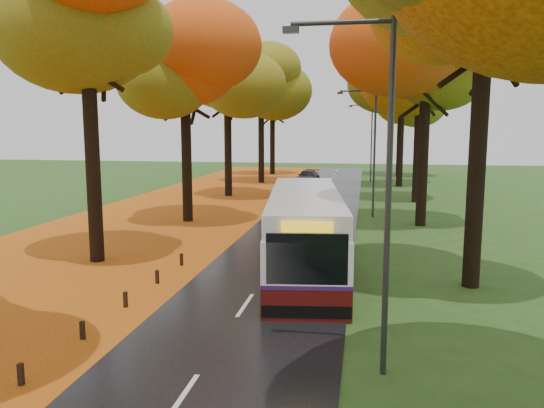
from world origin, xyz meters
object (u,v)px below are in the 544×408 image
(streetlamp_near, at_px, (377,171))
(car_silver, at_px, (292,187))
(car_dark, at_px, (308,177))
(streetlamp_far, at_px, (369,136))
(car_white, at_px, (282,194))
(bus, at_px, (305,229))
(streetlamp_mid, at_px, (371,143))

(streetlamp_near, height_order, car_silver, streetlamp_near)
(streetlamp_near, bearing_deg, car_dark, 98.30)
(car_silver, distance_m, car_dark, 10.31)
(car_silver, bearing_deg, streetlamp_far, 44.51)
(car_white, bearing_deg, car_silver, 86.06)
(bus, bearing_deg, streetlamp_far, 78.64)
(streetlamp_mid, bearing_deg, car_white, 145.19)
(car_silver, bearing_deg, car_white, -109.42)
(streetlamp_far, bearing_deg, car_white, -109.51)
(streetlamp_mid, bearing_deg, bus, -100.99)
(car_silver, xyz_separation_m, car_dark, (0.19, 10.31, -0.08))
(car_white, bearing_deg, car_dark, 85.34)
(car_dark, bearing_deg, streetlamp_far, 30.71)
(streetlamp_mid, xyz_separation_m, car_silver, (-6.25, 9.23, -3.96))
(streetlamp_far, bearing_deg, car_silver, -116.08)
(streetlamp_mid, distance_m, car_dark, 20.85)
(streetlamp_mid, xyz_separation_m, car_dark, (-6.06, 19.53, -4.03))
(bus, distance_m, car_white, 18.07)
(streetlamp_far, distance_m, bus, 35.55)
(car_silver, bearing_deg, streetlamp_near, -98.08)
(car_silver, bearing_deg, streetlamp_mid, -75.29)
(bus, xyz_separation_m, car_white, (-3.67, 17.67, -0.89))
(streetlamp_near, relative_size, car_silver, 1.84)
(streetlamp_near, relative_size, car_white, 1.84)
(streetlamp_far, relative_size, car_silver, 1.84)
(streetlamp_near, xyz_separation_m, bus, (-2.59, 8.68, -3.05))
(streetlamp_far, distance_m, car_white, 19.14)
(bus, distance_m, car_silver, 22.86)
(streetlamp_mid, xyz_separation_m, streetlamp_far, (0.00, 22.00, 0.00))
(streetlamp_far, xyz_separation_m, car_silver, (-6.25, -12.77, -3.96))
(car_silver, bearing_deg, car_dark, 69.52)
(bus, bearing_deg, car_white, 94.55)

